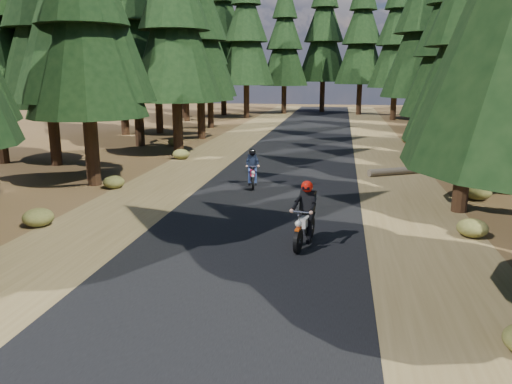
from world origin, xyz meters
TOP-DOWN VIEW (x-y plane):
  - ground at (0.00, 0.00)m, footprint 120.00×120.00m
  - road at (0.00, 5.00)m, footprint 6.00×100.00m
  - shoulder_l at (-4.60, 5.00)m, footprint 3.20×100.00m
  - shoulder_r at (4.60, 5.00)m, footprint 3.20×100.00m
  - pine_forest at (-0.02, 21.05)m, footprint 34.59×55.08m
  - log_near at (6.16, 11.06)m, footprint 5.49×3.24m
  - understory_shrubs at (1.17, 7.01)m, footprint 15.49×30.78m
  - rider_lead at (1.44, 0.42)m, footprint 0.89×1.93m
  - rider_follow at (-1.05, 6.83)m, footprint 0.82×1.71m

SIDE VIEW (x-z plane):
  - ground at x=0.00m, z-range 0.00..0.00m
  - shoulder_l at x=-4.60m, z-range 0.00..0.01m
  - shoulder_r at x=4.60m, z-range 0.00..0.01m
  - road at x=0.00m, z-range 0.00..0.01m
  - log_near at x=6.16m, z-range 0.00..0.32m
  - understory_shrubs at x=1.17m, z-range -0.07..0.59m
  - rider_follow at x=-1.05m, z-range -0.24..1.23m
  - rider_lead at x=1.44m, z-range -0.27..1.39m
  - pine_forest at x=-0.02m, z-range -0.27..16.05m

